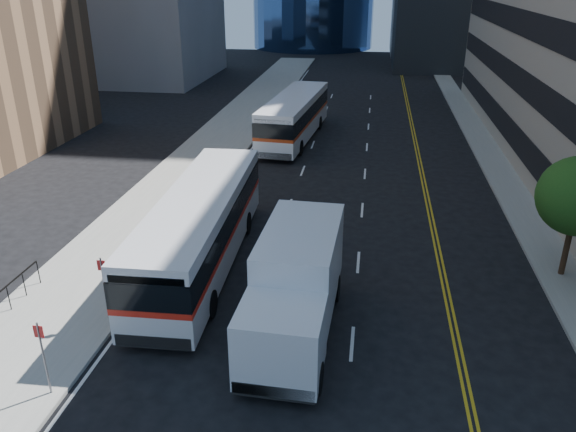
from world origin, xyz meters
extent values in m
plane|color=black|center=(0.00, 0.00, 0.00)|extent=(160.00, 160.00, 0.00)
cube|color=gray|center=(-10.50, 25.00, 0.07)|extent=(5.00, 90.00, 0.15)
cube|color=gray|center=(9.00, 25.00, 0.07)|extent=(2.00, 90.00, 0.15)
cylinder|color=#332114|center=(9.00, 8.00, 1.25)|extent=(0.24, 0.24, 2.20)
cube|color=silver|center=(-6.23, 6.73, 0.97)|extent=(3.25, 13.05, 1.19)
cube|color=red|center=(-6.23, 6.73, 1.67)|extent=(3.27, 13.08, 0.24)
cube|color=black|center=(-6.23, 6.73, 2.27)|extent=(3.27, 13.08, 0.97)
cube|color=silver|center=(-6.23, 6.73, 3.08)|extent=(3.25, 13.05, 0.54)
cylinder|color=black|center=(-7.38, 2.80, 0.54)|extent=(0.36, 1.09, 1.08)
cylinder|color=black|center=(-4.81, 2.88, 0.54)|extent=(0.36, 1.09, 1.08)
cylinder|color=black|center=(-7.63, 10.14, 0.54)|extent=(0.36, 1.09, 1.08)
cylinder|color=black|center=(-5.06, 10.23, 0.54)|extent=(0.36, 1.09, 1.08)
cube|color=white|center=(-5.07, 27.30, 0.96)|extent=(3.88, 12.97, 1.17)
cube|color=#C53B12|center=(-5.07, 27.30, 1.65)|extent=(3.90, 12.99, 0.23)
cube|color=black|center=(-5.07, 27.30, 2.24)|extent=(3.90, 12.99, 0.96)
cube|color=white|center=(-5.07, 27.30, 3.03)|extent=(3.88, 12.97, 0.53)
cylinder|color=black|center=(-6.66, 23.59, 0.53)|extent=(0.41, 1.09, 1.06)
cylinder|color=black|center=(-4.14, 23.37, 0.53)|extent=(0.41, 1.09, 1.06)
cylinder|color=black|center=(-6.03, 30.80, 0.53)|extent=(0.41, 1.09, 1.06)
cylinder|color=black|center=(-3.51, 30.58, 0.53)|extent=(0.41, 1.09, 1.06)
cube|color=silver|center=(-1.63, -0.36, 1.56)|extent=(2.65, 2.44, 2.25)
cube|color=black|center=(-1.66, -1.38, 1.99)|extent=(2.38, 0.14, 1.18)
cube|color=silver|center=(-1.51, 3.40, 2.20)|extent=(2.74, 5.23, 2.79)
cube|color=black|center=(-1.54, 2.22, 0.59)|extent=(2.20, 7.14, 0.27)
cylinder|color=black|center=(-2.80, -0.54, 0.52)|extent=(0.33, 1.04, 1.03)
cylinder|color=black|center=(-0.47, -0.61, 0.52)|extent=(0.33, 1.04, 1.03)
cylinder|color=black|center=(-2.63, 4.83, 0.52)|extent=(0.33, 1.04, 1.03)
cylinder|color=black|center=(-0.30, 4.75, 0.52)|extent=(0.33, 1.04, 1.03)
camera|label=1|loc=(0.69, -14.20, 11.83)|focal=35.00mm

